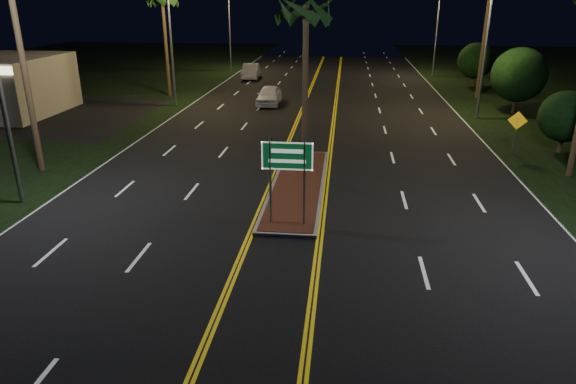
# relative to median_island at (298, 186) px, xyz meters

# --- Properties ---
(ground) EXTENTS (120.00, 120.00, 0.00)m
(ground) POSITION_rel_median_island_xyz_m (0.00, -7.00, -0.08)
(ground) COLOR black
(ground) RESTS_ON ground
(median_island) EXTENTS (2.25, 10.25, 0.17)m
(median_island) POSITION_rel_median_island_xyz_m (0.00, 0.00, 0.00)
(median_island) COLOR gray
(median_island) RESTS_ON ground
(highway_sign) EXTENTS (1.80, 0.08, 3.20)m
(highway_sign) POSITION_rel_median_island_xyz_m (0.00, -4.20, 2.32)
(highway_sign) COLOR gray
(highway_sign) RESTS_ON ground
(streetlight_left_near) EXTENTS (1.91, 0.44, 9.00)m
(streetlight_left_near) POSITION_rel_median_island_xyz_m (-10.61, -3.00, 5.57)
(streetlight_left_near) COLOR gray
(streetlight_left_near) RESTS_ON ground
(streetlight_left_mid) EXTENTS (1.91, 0.44, 9.00)m
(streetlight_left_mid) POSITION_rel_median_island_xyz_m (-10.61, 17.00, 5.57)
(streetlight_left_mid) COLOR gray
(streetlight_left_mid) RESTS_ON ground
(streetlight_left_far) EXTENTS (1.91, 0.44, 9.00)m
(streetlight_left_far) POSITION_rel_median_island_xyz_m (-10.61, 37.00, 5.57)
(streetlight_left_far) COLOR gray
(streetlight_left_far) RESTS_ON ground
(streetlight_right_mid) EXTENTS (1.91, 0.44, 9.00)m
(streetlight_right_mid) POSITION_rel_median_island_xyz_m (10.61, 15.00, 5.57)
(streetlight_right_mid) COLOR gray
(streetlight_right_mid) RESTS_ON ground
(streetlight_right_far) EXTENTS (1.91, 0.44, 9.00)m
(streetlight_right_far) POSITION_rel_median_island_xyz_m (10.61, 35.00, 5.57)
(streetlight_right_far) COLOR gray
(streetlight_right_far) RESTS_ON ground
(palm_median) EXTENTS (2.40, 2.40, 8.30)m
(palm_median) POSITION_rel_median_island_xyz_m (0.00, 3.50, 7.19)
(palm_median) COLOR #382819
(palm_median) RESTS_ON ground
(shrub_near) EXTENTS (2.70, 2.70, 3.30)m
(shrub_near) POSITION_rel_median_island_xyz_m (13.50, 7.00, 1.86)
(shrub_near) COLOR #382819
(shrub_near) RESTS_ON ground
(shrub_mid) EXTENTS (3.78, 3.78, 4.62)m
(shrub_mid) POSITION_rel_median_island_xyz_m (14.00, 17.00, 2.64)
(shrub_mid) COLOR #382819
(shrub_mid) RESTS_ON ground
(shrub_far) EXTENTS (3.24, 3.24, 3.96)m
(shrub_far) POSITION_rel_median_island_xyz_m (13.80, 29.00, 2.25)
(shrub_far) COLOR #382819
(shrub_far) RESTS_ON ground
(car_near) EXTENTS (2.18, 5.02, 1.67)m
(car_near) POSITION_rel_median_island_xyz_m (-3.92, 18.26, 0.75)
(car_near) COLOR silver
(car_near) RESTS_ON ground
(car_far) EXTENTS (2.62, 5.34, 1.73)m
(car_far) POSITION_rel_median_island_xyz_m (-7.74, 31.50, 0.78)
(car_far) COLOR #B6B8C1
(car_far) RESTS_ON ground
(warning_sign) EXTENTS (0.94, 0.29, 2.31)m
(warning_sign) POSITION_rel_median_island_xyz_m (10.90, 6.34, 1.40)
(warning_sign) COLOR gray
(warning_sign) RESTS_ON ground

